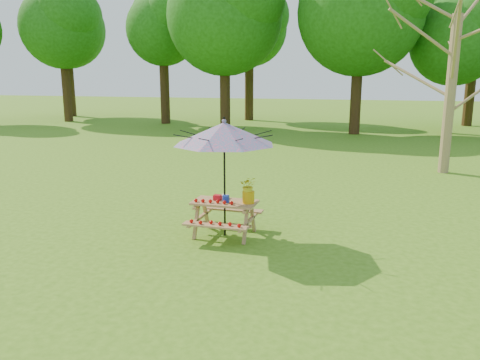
# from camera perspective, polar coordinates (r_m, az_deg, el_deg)

# --- Properties ---
(ground) EXTENTS (120.00, 120.00, 0.00)m
(ground) POSITION_cam_1_polar(r_m,az_deg,el_deg) (5.82, -3.18, -18.09)
(ground) COLOR #427416
(ground) RESTS_ON ground
(picnic_table) EXTENTS (1.20, 1.32, 0.67)m
(picnic_table) POSITION_cam_1_polar(r_m,az_deg,el_deg) (8.89, -1.87, -4.76)
(picnic_table) COLOR #9D6E47
(picnic_table) RESTS_ON ground
(patio_umbrella) EXTENTS (2.15, 2.15, 2.25)m
(patio_umbrella) POSITION_cam_1_polar(r_m,az_deg,el_deg) (8.55, -1.94, 5.68)
(patio_umbrella) COLOR black
(patio_umbrella) RESTS_ON ground
(produce_bins) EXTENTS (0.34, 0.39, 0.13)m
(produce_bins) POSITION_cam_1_polar(r_m,az_deg,el_deg) (8.84, -2.12, -2.18)
(produce_bins) COLOR red
(produce_bins) RESTS_ON picnic_table
(tomatoes_row) EXTENTS (0.77, 0.13, 0.07)m
(tomatoes_row) POSITION_cam_1_polar(r_m,az_deg,el_deg) (8.67, -3.19, -2.61)
(tomatoes_row) COLOR #C30B06
(tomatoes_row) RESTS_ON picnic_table
(flower_bucket) EXTENTS (0.36, 0.33, 0.50)m
(flower_bucket) POSITION_cam_1_polar(r_m,az_deg,el_deg) (8.61, 1.03, -1.10)
(flower_bucket) COLOR #D9990B
(flower_bucket) RESTS_ON picnic_table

